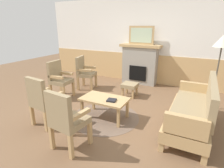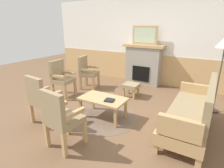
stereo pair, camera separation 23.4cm
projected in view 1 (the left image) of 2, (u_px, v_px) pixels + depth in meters
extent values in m
plane|color=brown|center=(105.00, 111.00, 4.11)|extent=(14.00, 14.00, 0.00)
cube|color=white|center=(143.00, 41.00, 5.89)|extent=(7.20, 0.12, 2.70)
cube|color=tan|center=(141.00, 68.00, 6.11)|extent=(7.20, 0.02, 0.95)
cube|color=gray|center=(140.00, 65.00, 5.91)|extent=(1.10, 0.36, 1.20)
cube|color=black|center=(137.00, 73.00, 5.82)|extent=(0.56, 0.02, 0.48)
cube|color=tan|center=(141.00, 46.00, 5.71)|extent=(1.30, 0.44, 0.08)
cube|color=tan|center=(141.00, 35.00, 5.61)|extent=(0.80, 0.03, 0.56)
cube|color=#B2C6A8|center=(141.00, 35.00, 5.60)|extent=(0.68, 0.01, 0.44)
cube|color=tan|center=(177.00, 105.00, 4.22)|extent=(0.08, 0.08, 0.16)
cube|color=tan|center=(161.00, 146.00, 2.80)|extent=(0.08, 0.08, 0.16)
cube|color=tan|center=(206.00, 111.00, 3.97)|extent=(0.08, 0.08, 0.16)
cube|color=tan|center=(204.00, 159.00, 2.55)|extent=(0.08, 0.08, 0.16)
cube|color=tan|center=(189.00, 117.00, 3.33)|extent=(0.70, 1.80, 0.20)
cube|color=#937F5B|center=(190.00, 109.00, 3.28)|extent=(0.60, 1.70, 0.12)
cube|color=#937F5B|center=(211.00, 96.00, 3.05)|extent=(0.10, 1.70, 0.50)
cube|color=tan|center=(194.00, 89.00, 3.96)|extent=(0.60, 0.10, 0.30)
cube|color=tan|center=(186.00, 126.00, 2.52)|extent=(0.60, 0.10, 0.30)
cube|color=tan|center=(82.00, 109.00, 3.78)|extent=(0.05, 0.05, 0.40)
cube|color=tan|center=(118.00, 118.00, 3.42)|extent=(0.05, 0.05, 0.40)
cube|color=tan|center=(93.00, 101.00, 4.15)|extent=(0.05, 0.05, 0.40)
cube|color=tan|center=(127.00, 109.00, 3.79)|extent=(0.05, 0.05, 0.40)
cube|color=tan|center=(105.00, 99.00, 3.72)|extent=(0.96, 0.56, 0.04)
cylinder|color=brown|center=(105.00, 117.00, 3.85)|extent=(1.45, 1.45, 0.01)
cube|color=black|center=(112.00, 100.00, 3.57)|extent=(0.20, 0.20, 0.03)
cube|color=tan|center=(122.00, 92.00, 4.90)|extent=(0.05, 0.05, 0.26)
cube|color=tan|center=(133.00, 94.00, 4.77)|extent=(0.05, 0.05, 0.26)
cube|color=tan|center=(127.00, 89.00, 5.15)|extent=(0.05, 0.05, 0.26)
cube|color=tan|center=(137.00, 91.00, 5.02)|extent=(0.05, 0.05, 0.26)
cube|color=#937F5B|center=(130.00, 85.00, 4.91)|extent=(0.40, 0.40, 0.10)
cube|color=tan|center=(73.00, 89.00, 4.95)|extent=(0.06, 0.06, 0.40)
cube|color=tan|center=(64.00, 94.00, 4.59)|extent=(0.06, 0.06, 0.40)
cube|color=tan|center=(61.00, 87.00, 5.11)|extent=(0.06, 0.06, 0.40)
cube|color=tan|center=(51.00, 92.00, 4.75)|extent=(0.06, 0.06, 0.40)
cube|color=#937F5B|center=(62.00, 81.00, 4.77)|extent=(0.51, 0.51, 0.10)
cube|color=#937F5B|center=(54.00, 70.00, 4.76)|extent=(0.11, 0.48, 0.48)
cube|color=tan|center=(66.00, 73.00, 4.89)|extent=(0.44, 0.09, 0.06)
cube|color=tan|center=(56.00, 77.00, 4.54)|extent=(0.44, 0.09, 0.06)
cube|color=tan|center=(96.00, 81.00, 5.67)|extent=(0.07, 0.07, 0.40)
cube|color=tan|center=(91.00, 85.00, 5.28)|extent=(0.07, 0.07, 0.40)
cube|color=tan|center=(83.00, 80.00, 5.77)|extent=(0.07, 0.07, 0.40)
cube|color=tan|center=(78.00, 84.00, 5.38)|extent=(0.07, 0.07, 0.40)
cube|color=#937F5B|center=(87.00, 74.00, 5.45)|extent=(0.58, 0.58, 0.10)
cube|color=#937F5B|center=(80.00, 64.00, 5.40)|extent=(0.19, 0.49, 0.48)
cube|color=tan|center=(89.00, 67.00, 5.58)|extent=(0.44, 0.17, 0.06)
cube|color=tan|center=(84.00, 70.00, 5.20)|extent=(0.44, 0.17, 0.06)
cube|color=tan|center=(71.00, 125.00, 3.16)|extent=(0.07, 0.07, 0.40)
cube|color=tan|center=(90.00, 133.00, 2.94)|extent=(0.07, 0.07, 0.40)
cube|color=tan|center=(52.00, 137.00, 2.83)|extent=(0.07, 0.07, 0.40)
cube|color=tan|center=(71.00, 147.00, 2.61)|extent=(0.07, 0.07, 0.40)
cube|color=#937F5B|center=(70.00, 121.00, 2.80)|extent=(0.53, 0.53, 0.10)
cube|color=#937F5B|center=(58.00, 109.00, 2.55)|extent=(0.49, 0.13, 0.48)
cube|color=tan|center=(60.00, 108.00, 2.86)|extent=(0.12, 0.45, 0.06)
cube|color=tan|center=(79.00, 115.00, 2.64)|extent=(0.12, 0.45, 0.06)
cube|color=tan|center=(50.00, 108.00, 3.84)|extent=(0.07, 0.07, 0.40)
cube|color=tan|center=(64.00, 113.00, 3.62)|extent=(0.07, 0.07, 0.40)
cube|color=tan|center=(32.00, 115.00, 3.51)|extent=(0.07, 0.07, 0.40)
cube|color=tan|center=(46.00, 122.00, 3.29)|extent=(0.07, 0.07, 0.40)
cube|color=#937F5B|center=(47.00, 102.00, 3.48)|extent=(0.53, 0.53, 0.10)
cube|color=#937F5B|center=(36.00, 91.00, 3.23)|extent=(0.49, 0.13, 0.48)
cube|color=tan|center=(39.00, 92.00, 3.54)|extent=(0.12, 0.45, 0.06)
cube|color=tan|center=(53.00, 96.00, 3.32)|extent=(0.12, 0.45, 0.06)
cylinder|color=#332D28|center=(210.00, 108.00, 4.24)|extent=(0.24, 0.24, 0.03)
cylinder|color=#4C473D|center=(216.00, 79.00, 4.01)|extent=(0.03, 0.03, 1.40)
cone|color=beige|center=(223.00, 41.00, 3.76)|extent=(0.36, 0.36, 0.25)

